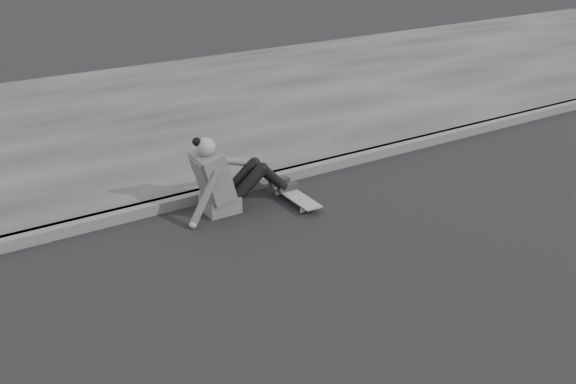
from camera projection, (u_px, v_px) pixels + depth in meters
name	position (u px, v px, depth m)	size (l,w,h in m)	color
ground	(557.00, 232.00, 6.49)	(80.00, 80.00, 0.00)	black
curb	(391.00, 149.00, 8.45)	(24.00, 0.16, 0.12)	#555555
sidewalk	(274.00, 95.00, 10.78)	(24.00, 6.00, 0.12)	#393939
skateboard	(295.00, 196.00, 7.09)	(0.20, 0.78, 0.09)	gray
seated_woman	(225.00, 179.00, 6.81)	(1.38, 0.46, 0.88)	#515153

